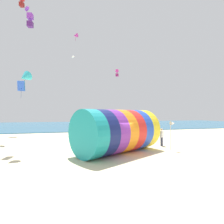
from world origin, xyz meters
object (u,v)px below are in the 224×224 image
Objects in this scene: kite_purple_box at (30,20)px; kite_magenta_box at (117,73)px; kite_magenta_delta at (76,36)px; kite_cyan_delta at (25,77)px; kite_white_parafoil at (73,57)px; beach_flag at (173,124)px; kite_purple_parafoil at (27,9)px; kite_handler at (162,137)px; kite_red_box at (22,2)px; giant_inflatable_tube at (119,131)px; kite_blue_diamond at (21,86)px.

kite_magenta_box is at bearing 13.58° from kite_purple_box.
kite_magenta_delta is 0.78× the size of kite_cyan_delta.
kite_white_parafoil is 10.93m from kite_magenta_box.
kite_purple_parafoil is at bearing 136.91° from beach_flag.
kite_magenta_delta is 7.52m from kite_purple_parafoil.
kite_red_box is at bearing 139.64° from kite_handler.
giant_inflatable_tube is at bearing -54.66° from kite_red_box.
kite_handler is 17.82m from kite_purple_box.
kite_handler is at bearing -17.56° from kite_purple_box.
kite_magenta_box is (10.04, 2.42, -4.24)m from kite_purple_box.
kite_purple_parafoil is (-6.89, -2.22, 2.05)m from kite_magenta_delta.
kite_blue_diamond is 15.14m from kite_magenta_box.
kite_cyan_delta is (-7.35, 1.56, 4.34)m from giant_inflatable_tube.
kite_magenta_box is (12.88, -6.76, -11.49)m from kite_red_box.
kite_cyan_delta is (3.40, -14.17, -1.33)m from kite_blue_diamond.
beach_flag is at bearing -72.97° from kite_magenta_box.
kite_blue_diamond is at bearing 177.97° from kite_magenta_delta.
kite_handler is 1.21× the size of kite_purple_parafoil.
kite_handler is at bearing -62.00° from kite_white_parafoil.
kite_red_box is 1.02× the size of kite_cyan_delta.
kite_magenta_delta is at bearing 99.62° from giant_inflatable_tube.
kite_magenta_box is at bearing -23.27° from kite_purple_parafoil.
kite_cyan_delta is at bearing -179.33° from kite_handler.
kite_magenta_box is 0.68× the size of kite_purple_parafoil.
giant_inflatable_tube reaches higher than beach_flag.
kite_purple_parafoil reaches higher than beach_flag.
kite_magenta_delta reaches higher than kite_handler.
kite_white_parafoil reaches higher than kite_blue_diamond.
kite_magenta_delta is 0.87× the size of kite_purple_parafoil.
kite_purple_box is at bearing 95.12° from kite_cyan_delta.
kite_red_box is (-2.84, 9.18, 7.25)m from kite_purple_box.
kite_purple_parafoil is (-6.52, -3.43, 5.23)m from kite_white_parafoil.
giant_inflatable_tube is 14.60m from kite_purple_box.
kite_purple_box is at bearing -117.68° from kite_magenta_delta.
kite_purple_parafoil reaches higher than kite_white_parafoil.
kite_handler is at bearing 0.67° from kite_cyan_delta.
kite_handler is 2.36m from beach_flag.
kite_magenta_delta is at bearing 62.32° from kite_purple_box.
kite_purple_parafoil is 0.57× the size of beach_flag.
kite_red_box is (0.18, -0.83, 12.58)m from kite_blue_diamond.
kite_magenta_delta reaches higher than kite_white_parafoil.
giant_inflatable_tube is 7.62× the size of kite_white_parafoil.
kite_white_parafoil is at bearing 100.16° from giant_inflatable_tube.
giant_inflatable_tube is 8.67m from kite_cyan_delta.
kite_red_box is at bearing -176.10° from kite_magenta_delta.
beach_flag is at bearing -45.62° from kite_blue_diamond.
kite_cyan_delta is at bearing -79.52° from kite_purple_parafoil.
kite_magenta_box is (5.30, -8.51, -4.35)m from kite_white_parafoil.
kite_purple_box is 1.03× the size of kite_purple_parafoil.
beach_flag is at bearing -43.09° from kite_purple_parafoil.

